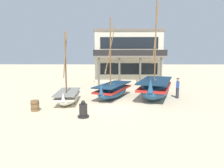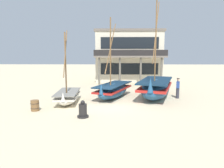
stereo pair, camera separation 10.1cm
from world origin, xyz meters
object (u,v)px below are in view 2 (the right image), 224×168
object	(u,v)px
fishing_boat_near_left	(113,90)
capstan_winch	(83,111)
fisherman_by_hull	(178,89)
harbor_building_main	(128,56)
wooden_barrel	(35,106)
fishing_boat_far_right	(68,96)
fishing_boat_centre_large	(156,88)

from	to	relation	value
fishing_boat_near_left	capstan_winch	world-z (taller)	fishing_boat_near_left
fisherman_by_hull	harbor_building_main	world-z (taller)	harbor_building_main
wooden_barrel	fishing_boat_far_right	bearing A→B (deg)	54.33
fishing_boat_centre_large	wooden_barrel	xyz separation A→B (m)	(-8.56, -4.23, -0.51)
fisherman_by_hull	capstan_winch	xyz separation A→B (m)	(-7.03, -5.44, -0.43)
fishing_boat_far_right	capstan_winch	world-z (taller)	fishing_boat_far_right
fishing_boat_centre_large	fishing_boat_far_right	bearing A→B (deg)	-164.10
harbor_building_main	fishing_boat_near_left	bearing A→B (deg)	-98.77
fishing_boat_near_left	capstan_winch	distance (m)	5.85
harbor_building_main	fisherman_by_hull	bearing A→B (deg)	-74.59
fishing_boat_near_left	wooden_barrel	xyz separation A→B (m)	(-5.02, -4.25, -0.31)
fishing_boat_far_right	wooden_barrel	xyz separation A→B (m)	(-1.62, -2.26, -0.16)
fishing_boat_near_left	fishing_boat_far_right	distance (m)	3.94
harbor_building_main	fishing_boat_far_right	bearing A→B (deg)	-110.32
fishing_boat_near_left	wooden_barrel	bearing A→B (deg)	-139.76
fishing_boat_centre_large	harbor_building_main	bearing A→B (deg)	97.53
fishing_boat_centre_large	fisherman_by_hull	bearing A→B (deg)	-4.37
fisherman_by_hull	wooden_barrel	world-z (taller)	fisherman_by_hull
wooden_barrel	fishing_boat_near_left	bearing A→B (deg)	40.24
fishing_boat_far_right	harbor_building_main	world-z (taller)	harbor_building_main
fishing_boat_near_left	fishing_boat_centre_large	size ratio (longest dim) A/B	0.82
fishing_boat_centre_large	capstan_winch	xyz separation A→B (m)	(-5.22, -5.58, -0.46)
fishing_boat_centre_large	wooden_barrel	size ratio (longest dim) A/B	11.28
fisherman_by_hull	wooden_barrel	xyz separation A→B (m)	(-10.37, -4.10, -0.48)
fishing_boat_far_right	fisherman_by_hull	distance (m)	8.94
capstan_winch	harbor_building_main	xyz separation A→B (m)	(3.59, 17.92, 3.01)
fishing_boat_near_left	fishing_boat_far_right	size ratio (longest dim) A/B	1.20
fishing_boat_far_right	harbor_building_main	bearing A→B (deg)	69.68
fishing_boat_centre_large	fisherman_by_hull	xyz separation A→B (m)	(1.81, -0.14, -0.02)
wooden_barrel	harbor_building_main	bearing A→B (deg)	67.33
fishing_boat_far_right	harbor_building_main	distance (m)	15.54
fishing_boat_centre_large	wooden_barrel	bearing A→B (deg)	-153.67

